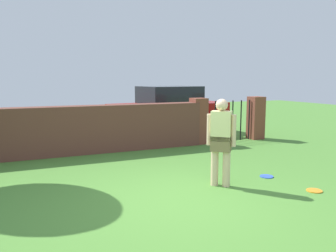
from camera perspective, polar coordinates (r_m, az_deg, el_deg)
The scene contains 7 objects.
ground_plane at distance 5.62m, azimuth 1.66°, elevation -12.59°, with size 40.00×40.00×0.00m, color #4C8433.
brick_wall at distance 9.11m, azimuth -18.58°, elevation -0.88°, with size 8.18×0.50×1.28m, color brown.
person at distance 6.24m, azimuth 8.99°, elevation -2.08°, with size 0.42×0.41×1.62m.
fence_gate at distance 10.89m, azimuth 10.18°, elevation 1.11°, with size 2.59×0.44×1.40m.
car at distance 12.06m, azimuth 0.25°, elevation 2.67°, with size 4.39×2.36×1.72m.
frisbee_blue at distance 7.21m, azimuth 16.36°, elevation -8.19°, with size 0.27×0.27×0.02m, color blue.
frisbee_orange at distance 6.61m, azimuth 23.54°, elevation -10.00°, with size 0.27×0.27×0.02m, color orange.
Camera 1 is at (-2.25, -4.76, 1.97)m, focal length 35.98 mm.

